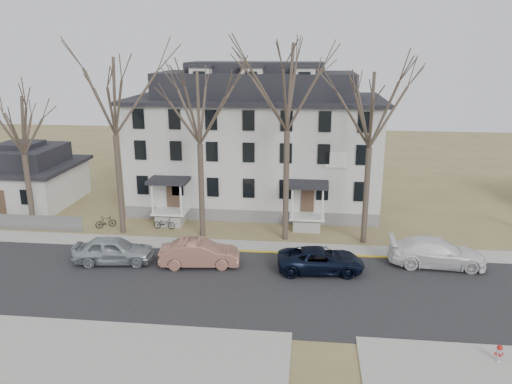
# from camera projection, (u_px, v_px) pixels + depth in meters

# --- Properties ---
(ground) EXTENTS (120.00, 120.00, 0.00)m
(ground) POSITION_uv_depth(u_px,v_px,m) (256.00, 306.00, 26.44)
(ground) COLOR olive
(ground) RESTS_ON ground
(main_road) EXTENTS (120.00, 10.00, 0.04)m
(main_road) POSITION_uv_depth(u_px,v_px,m) (260.00, 288.00, 28.35)
(main_road) COLOR #27272A
(main_road) RESTS_ON ground
(far_sidewalk) EXTENTS (120.00, 2.00, 0.08)m
(far_sidewalk) POSITION_uv_depth(u_px,v_px,m) (269.00, 248.00, 34.07)
(far_sidewalk) COLOR #A09F97
(far_sidewalk) RESTS_ON ground
(near_sidewalk_left) EXTENTS (20.00, 5.00, 0.08)m
(near_sidewalk_left) POSITION_uv_depth(u_px,v_px,m) (68.00, 351.00, 22.51)
(near_sidewalk_left) COLOR #A09F97
(near_sidewalk_left) RESTS_ON ground
(yellow_curb) EXTENTS (14.00, 0.25, 0.06)m
(yellow_curb) POSITION_uv_depth(u_px,v_px,m) (344.00, 256.00, 32.69)
(yellow_curb) COLOR gold
(yellow_curb) RESTS_ON ground
(boarding_house) EXTENTS (20.80, 12.36, 12.05)m
(boarding_house) POSITION_uv_depth(u_px,v_px,m) (256.00, 143.00, 42.28)
(boarding_house) COLOR slate
(boarding_house) RESTS_ON ground
(small_house) EXTENTS (8.70, 8.70, 5.00)m
(small_house) POSITION_uv_depth(u_px,v_px,m) (26.00, 178.00, 43.40)
(small_house) COLOR beige
(small_house) RESTS_ON ground
(tree_far_left) EXTENTS (8.40, 8.40, 13.72)m
(tree_far_left) POSITION_uv_depth(u_px,v_px,m) (112.00, 91.00, 34.06)
(tree_far_left) COLOR #473B31
(tree_far_left) RESTS_ON ground
(tree_mid_left) EXTENTS (7.80, 7.80, 12.74)m
(tree_mid_left) POSITION_uv_depth(u_px,v_px,m) (199.00, 103.00, 33.64)
(tree_mid_left) COLOR #473B31
(tree_mid_left) RESTS_ON ground
(tree_center) EXTENTS (9.00, 9.00, 14.70)m
(tree_center) POSITION_uv_depth(u_px,v_px,m) (288.00, 81.00, 32.59)
(tree_center) COLOR #473B31
(tree_center) RESTS_ON ground
(tree_mid_right) EXTENTS (7.80, 7.80, 12.74)m
(tree_mid_right) POSITION_uv_depth(u_px,v_px,m) (372.00, 105.00, 32.43)
(tree_mid_right) COLOR #473B31
(tree_mid_right) RESTS_ON ground
(tree_bungalow) EXTENTS (6.60, 6.60, 10.78)m
(tree_bungalow) POSITION_uv_depth(u_px,v_px,m) (20.00, 121.00, 35.42)
(tree_bungalow) COLOR #473B31
(tree_bungalow) RESTS_ON ground
(car_silver) EXTENTS (5.19, 2.58, 1.70)m
(car_silver) POSITION_uv_depth(u_px,v_px,m) (114.00, 251.00, 31.46)
(car_silver) COLOR #9BA4A9
(car_silver) RESTS_ON ground
(car_tan) EXTENTS (5.11, 2.33, 1.62)m
(car_tan) POSITION_uv_depth(u_px,v_px,m) (200.00, 254.00, 31.03)
(car_tan) COLOR #9C6654
(car_tan) RESTS_ON ground
(car_navy) EXTENTS (5.43, 2.86, 1.46)m
(car_navy) POSITION_uv_depth(u_px,v_px,m) (321.00, 261.00, 30.28)
(car_navy) COLOR black
(car_navy) RESTS_ON ground
(car_white) EXTENTS (5.95, 2.61, 1.70)m
(car_white) POSITION_uv_depth(u_px,v_px,m) (437.00, 253.00, 31.07)
(car_white) COLOR white
(car_white) RESTS_ON ground
(bicycle_left) EXTENTS (1.68, 0.65, 0.87)m
(bicycle_left) POSITION_uv_depth(u_px,v_px,m) (164.00, 224.00, 37.46)
(bicycle_left) COLOR black
(bicycle_left) RESTS_ON ground
(bicycle_right) EXTENTS (1.57, 1.11, 0.93)m
(bicycle_right) POSITION_uv_depth(u_px,v_px,m) (106.00, 222.00, 37.67)
(bicycle_right) COLOR black
(bicycle_right) RESTS_ON ground
(fire_hydrant) EXTENTS (0.34, 0.32, 0.83)m
(fire_hydrant) POSITION_uv_depth(u_px,v_px,m) (499.00, 354.00, 21.62)
(fire_hydrant) COLOR #B7B7BA
(fire_hydrant) RESTS_ON ground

